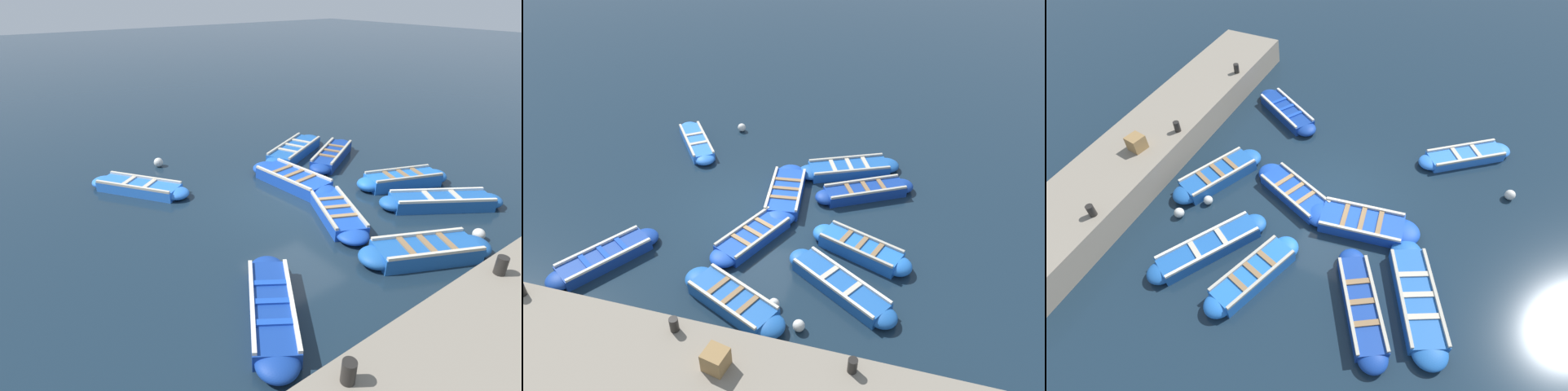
{
  "view_description": "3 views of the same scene",
  "coord_description": "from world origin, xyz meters",
  "views": [
    {
      "loc": [
        7.86,
        -6.88,
        5.52
      ],
      "look_at": [
        -0.47,
        -0.92,
        0.32
      ],
      "focal_mm": 28.0,
      "sensor_mm": 36.0,
      "label": 1
    },
    {
      "loc": [
        11.87,
        4.18,
        9.81
      ],
      "look_at": [
        -0.49,
        0.78,
        0.47
      ],
      "focal_mm": 35.0,
      "sensor_mm": 36.0,
      "label": 2
    },
    {
      "loc": [
        -2.4,
        8.01,
        9.39
      ],
      "look_at": [
        0.83,
        0.39,
        0.27
      ],
      "focal_mm": 28.0,
      "sensor_mm": 36.0,
      "label": 3
    }
  ],
  "objects": [
    {
      "name": "ground_plane",
      "position": [
        0.0,
        0.0,
        0.0
      ],
      "size": [
        120.0,
        120.0,
        0.0
      ],
      "primitive_type": "plane",
      "color": "#162838"
    },
    {
      "name": "boat_drifting",
      "position": [
        -3.01,
        2.43,
        0.17
      ],
      "size": [
        2.28,
        3.62,
        0.41
      ],
      "color": "#1E59AD",
      "rests_on": "ground"
    },
    {
      "name": "boat_broadside",
      "position": [
        3.81,
        0.63,
        0.2
      ],
      "size": [
        2.09,
        3.25,
        0.45
      ],
      "color": "#1E59AD",
      "rests_on": "ground"
    },
    {
      "name": "boat_alongside",
      "position": [
        -1.79,
        3.16,
        0.18
      ],
      "size": [
        2.25,
        3.27,
        0.42
      ],
      "color": "navy",
      "rests_on": "ground"
    },
    {
      "name": "boat_centre",
      "position": [
        3.24,
        -3.33,
        0.18
      ],
      "size": [
        3.17,
        2.4,
        0.41
      ],
      "color": "navy",
      "rests_on": "ground"
    },
    {
      "name": "boat_tucked",
      "position": [
        -1.01,
        0.7,
        0.18
      ],
      "size": [
        3.43,
        1.33,
        0.43
      ],
      "color": "#1947B7",
      "rests_on": "ground"
    },
    {
      "name": "boat_outer_left",
      "position": [
        2.58,
        3.13,
        0.18
      ],
      "size": [
        2.47,
        3.36,
        0.42
      ],
      "color": "#1E59AD",
      "rests_on": "ground"
    },
    {
      "name": "boat_outer_right",
      "position": [
        1.05,
        3.44,
        0.2
      ],
      "size": [
        1.74,
        3.12,
        0.46
      ],
      "color": "blue",
      "rests_on": "ground"
    },
    {
      "name": "boat_stern_in",
      "position": [
        -3.32,
        -3.42,
        0.16
      ],
      "size": [
        3.07,
        2.52,
        0.37
      ],
      "color": "blue",
      "rests_on": "ground"
    },
    {
      "name": "boat_bow_out",
      "position": [
        1.27,
        0.33,
        0.16
      ],
      "size": [
        3.21,
        2.08,
        0.38
      ],
      "color": "#1947B7",
      "rests_on": "ground"
    },
    {
      "name": "bollard_north",
      "position": [
        5.58,
        -3.86,
        1.15
      ],
      "size": [
        0.2,
        0.2,
        0.35
      ],
      "primitive_type": "cylinder",
      "color": "black",
      "rests_on": "quay_wall"
    },
    {
      "name": "bollard_mid_north",
      "position": [
        5.58,
        0.0,
        1.15
      ],
      "size": [
        0.2,
        0.2,
        0.35
      ],
      "primitive_type": "cylinder",
      "color": "black",
      "rests_on": "quay_wall"
    },
    {
      "name": "buoy_orange_near",
      "position": [
        3.58,
        1.64,
        0.14
      ],
      "size": [
        0.28,
        0.28,
        0.28
      ],
      "primitive_type": "sphere",
      "color": "silver",
      "rests_on": "ground"
    },
    {
      "name": "buoy_yellow_far",
      "position": [
        4.09,
        2.41,
        0.15
      ],
      "size": [
        0.3,
        0.3,
        0.3
      ],
      "primitive_type": "sphere",
      "color": "silver",
      "rests_on": "ground"
    },
    {
      "name": "buoy_white_drifting",
      "position": [
        -4.87,
        -2.16,
        0.16
      ],
      "size": [
        0.31,
        0.31,
        0.31
      ],
      "primitive_type": "sphere",
      "color": "silver",
      "rests_on": "ground"
    }
  ]
}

